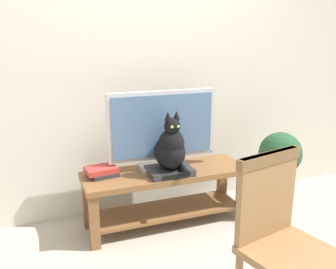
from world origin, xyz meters
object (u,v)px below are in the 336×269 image
at_px(tv_stand, 166,187).
at_px(tv, 163,128).
at_px(media_box, 170,171).
at_px(wooden_chair, 281,233).
at_px(potted_plant, 279,165).
at_px(cat, 171,148).
at_px(book_stack, 102,171).

xyz_separation_m(tv_stand, tv, (0.00, 0.07, 0.47)).
distance_m(tv, media_box, 0.34).
distance_m(media_box, wooden_chair, 1.15).
bearing_deg(potted_plant, tv, 167.94).
xyz_separation_m(cat, wooden_chair, (0.16, -1.12, -0.14)).
bearing_deg(book_stack, cat, -17.25).
bearing_deg(tv_stand, potted_plant, -8.06).
distance_m(tv_stand, potted_plant, 1.00).
distance_m(tv_stand, media_box, 0.18).
relative_size(tv, cat, 1.93).
bearing_deg(media_box, tv, 91.32).
distance_m(cat, wooden_chair, 1.14).
bearing_deg(tv_stand, cat, -87.20).
bearing_deg(media_box, tv_stand, 92.55).
distance_m(tv_stand, cat, 0.37).
bearing_deg(potted_plant, wooden_chair, -127.30).
bearing_deg(potted_plant, book_stack, 172.26).
height_order(cat, book_stack, cat).
distance_m(wooden_chair, potted_plant, 1.36).
xyz_separation_m(tv_stand, potted_plant, (0.99, -0.14, 0.11)).
relative_size(tv, wooden_chair, 0.95).
bearing_deg(media_box, book_stack, 164.41).
bearing_deg(book_stack, tv_stand, -7.11).
relative_size(tv, book_stack, 3.50).
bearing_deg(cat, potted_plant, -2.69).
height_order(media_box, potted_plant, potted_plant).
bearing_deg(book_stack, tv, 1.07).
bearing_deg(cat, media_box, 93.98).
xyz_separation_m(wooden_chair, book_stack, (-0.66, 1.28, -0.04)).
distance_m(media_box, book_stack, 0.52).
relative_size(media_box, potted_plant, 0.48).
distance_m(tv_stand, wooden_chair, 1.25).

